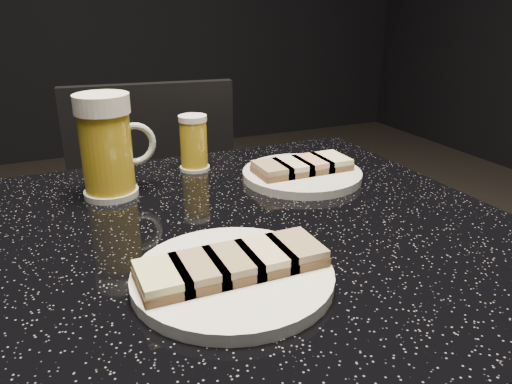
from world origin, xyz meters
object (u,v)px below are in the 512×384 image
plate_small (302,175)px  chair (164,252)px  beer_tumbler (194,143)px  table (256,370)px  plate_large (233,277)px  beer_mug (108,146)px

plate_small → chair: 0.44m
beer_tumbler → table: bearing=-89.2°
plate_large → plate_small: (0.23, 0.26, 0.00)m
table → beer_mug: beer_mug is taller
table → chair: size_ratio=0.87×
plate_small → beer_tumbler: bearing=141.5°
beer_mug → plate_small: bearing=-9.6°
plate_large → beer_tumbler: 0.39m
beer_mug → beer_tumbler: (0.15, 0.07, -0.03)m
beer_tumbler → plate_large: bearing=-101.3°
table → chair: (-0.03, 0.45, -0.01)m
plate_large → table: (0.08, 0.12, -0.25)m
beer_mug → beer_tumbler: 0.17m
chair → table: bearing=-85.9°
plate_small → plate_large: bearing=-131.1°
beer_mug → chair: beer_mug is taller
beer_tumbler → chair: size_ratio=0.11×
plate_large → chair: 0.62m
plate_small → table: (-0.15, -0.14, -0.25)m
table → beer_mug: size_ratio=4.75×
plate_large → chair: chair is taller
plate_small → chair: chair is taller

